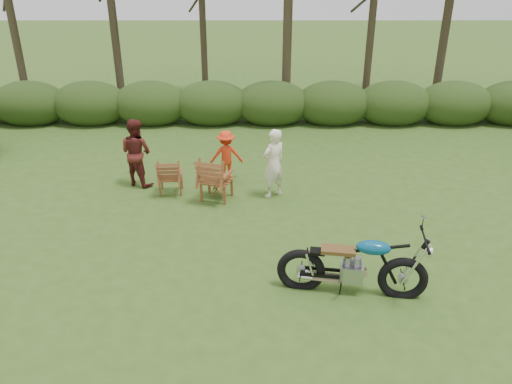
{
  "coord_description": "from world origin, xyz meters",
  "views": [
    {
      "loc": [
        -0.57,
        -7.11,
        4.94
      ],
      "look_at": [
        -0.55,
        1.55,
        0.9
      ],
      "focal_mm": 35.0,
      "sensor_mm": 36.0,
      "label": 1
    }
  ],
  "objects_px": {
    "motorcycle": "(350,291)",
    "cup": "(218,174)",
    "child": "(227,178)",
    "lawn_chair_right": "(217,198)",
    "side_table": "(217,186)",
    "adult_a": "(273,196)",
    "adult_b": "(140,184)",
    "lawn_chair_left": "(172,192)"
  },
  "relations": [
    {
      "from": "side_table",
      "to": "adult_a",
      "type": "bearing_deg",
      "value": -0.71
    },
    {
      "from": "lawn_chair_right",
      "to": "adult_b",
      "type": "bearing_deg",
      "value": -5.43
    },
    {
      "from": "motorcycle",
      "to": "adult_b",
      "type": "distance_m",
      "value": 6.15
    },
    {
      "from": "lawn_chair_right",
      "to": "lawn_chair_left",
      "type": "distance_m",
      "value": 1.14
    },
    {
      "from": "lawn_chair_right",
      "to": "adult_b",
      "type": "relative_size",
      "value": 0.63
    },
    {
      "from": "lawn_chair_right",
      "to": "adult_a",
      "type": "xyz_separation_m",
      "value": [
        1.29,
        0.13,
        0.0
      ]
    },
    {
      "from": "cup",
      "to": "adult_a",
      "type": "xyz_separation_m",
      "value": [
        1.26,
        -0.06,
        -0.54
      ]
    },
    {
      "from": "motorcycle",
      "to": "lawn_chair_right",
      "type": "relative_size",
      "value": 2.21
    },
    {
      "from": "lawn_chair_left",
      "to": "child",
      "type": "distance_m",
      "value": 1.5
    },
    {
      "from": "cup",
      "to": "child",
      "type": "height_order",
      "value": "child"
    },
    {
      "from": "lawn_chair_right",
      "to": "adult_a",
      "type": "distance_m",
      "value": 1.29
    },
    {
      "from": "motorcycle",
      "to": "lawn_chair_left",
      "type": "xyz_separation_m",
      "value": [
        -3.51,
        3.85,
        0.0
      ]
    },
    {
      "from": "motorcycle",
      "to": "child",
      "type": "relative_size",
      "value": 1.84
    },
    {
      "from": "motorcycle",
      "to": "side_table",
      "type": "relative_size",
      "value": 4.69
    },
    {
      "from": "lawn_chair_left",
      "to": "adult_a",
      "type": "height_order",
      "value": "adult_a"
    },
    {
      "from": "side_table",
      "to": "child",
      "type": "height_order",
      "value": "child"
    },
    {
      "from": "side_table",
      "to": "adult_a",
      "type": "relative_size",
      "value": 0.3
    },
    {
      "from": "motorcycle",
      "to": "cup",
      "type": "relative_size",
      "value": 17.3
    },
    {
      "from": "motorcycle",
      "to": "adult_a",
      "type": "bearing_deg",
      "value": 115.98
    },
    {
      "from": "lawn_chair_right",
      "to": "side_table",
      "type": "height_order",
      "value": "lawn_chair_right"
    },
    {
      "from": "motorcycle",
      "to": "cup",
      "type": "height_order",
      "value": "motorcycle"
    },
    {
      "from": "motorcycle",
      "to": "cup",
      "type": "xyz_separation_m",
      "value": [
        -2.39,
        3.71,
        0.54
      ]
    },
    {
      "from": "motorcycle",
      "to": "child",
      "type": "distance_m",
      "value": 5.18
    },
    {
      "from": "motorcycle",
      "to": "side_table",
      "type": "height_order",
      "value": "motorcycle"
    },
    {
      "from": "lawn_chair_right",
      "to": "child",
      "type": "height_order",
      "value": "child"
    },
    {
      "from": "adult_a",
      "to": "side_table",
      "type": "bearing_deg",
      "value": -38.29
    },
    {
      "from": "adult_a",
      "to": "child",
      "type": "bearing_deg",
      "value": -79.87
    },
    {
      "from": "lawn_chair_left",
      "to": "cup",
      "type": "bearing_deg",
      "value": 169.46
    },
    {
      "from": "side_table",
      "to": "cup",
      "type": "distance_m",
      "value": 0.3
    },
    {
      "from": "cup",
      "to": "adult_a",
      "type": "height_order",
      "value": "adult_a"
    },
    {
      "from": "lawn_chair_right",
      "to": "adult_b",
      "type": "height_order",
      "value": "adult_b"
    },
    {
      "from": "adult_a",
      "to": "adult_b",
      "type": "distance_m",
      "value": 3.3
    },
    {
      "from": "lawn_chair_right",
      "to": "cup",
      "type": "relative_size",
      "value": 7.83
    },
    {
      "from": "motorcycle",
      "to": "adult_a",
      "type": "relative_size",
      "value": 1.41
    },
    {
      "from": "side_table",
      "to": "child",
      "type": "distance_m",
      "value": 1.05
    },
    {
      "from": "motorcycle",
      "to": "adult_b",
      "type": "xyz_separation_m",
      "value": [
        -4.36,
        4.34,
        0.0
      ]
    },
    {
      "from": "motorcycle",
      "to": "adult_a",
      "type": "distance_m",
      "value": 3.82
    },
    {
      "from": "lawn_chair_left",
      "to": "adult_a",
      "type": "distance_m",
      "value": 2.38
    },
    {
      "from": "adult_a",
      "to": "adult_b",
      "type": "xyz_separation_m",
      "value": [
        -3.22,
        0.69,
        0.0
      ]
    },
    {
      "from": "adult_a",
      "to": "child",
      "type": "xyz_separation_m",
      "value": [
        -1.12,
        1.02,
        0.0
      ]
    },
    {
      "from": "child",
      "to": "lawn_chair_right",
      "type": "bearing_deg",
      "value": 75.54
    },
    {
      "from": "lawn_chair_right",
      "to": "side_table",
      "type": "xyz_separation_m",
      "value": [
        -0.0,
        0.15,
        0.24
      ]
    }
  ]
}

